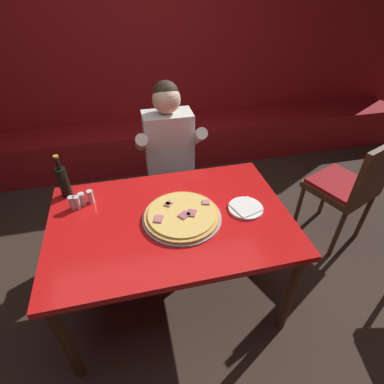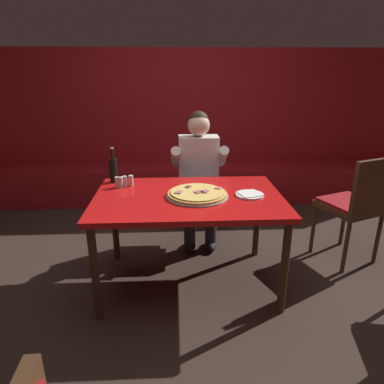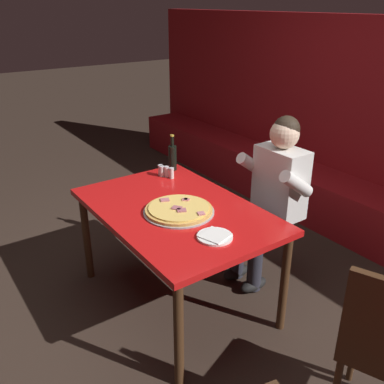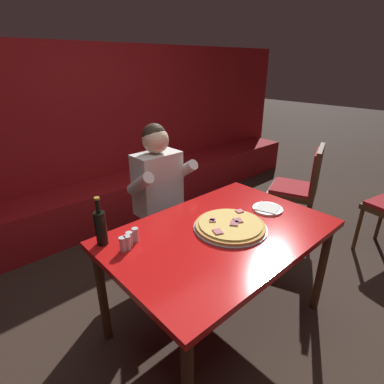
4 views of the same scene
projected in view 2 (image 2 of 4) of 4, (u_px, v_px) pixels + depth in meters
name	position (u px, v px, depth m)	size (l,w,h in m)	color
ground_plane	(189.00, 281.00, 2.80)	(24.00, 24.00, 0.00)	#33261E
booth_wall_panel	(182.00, 125.00, 4.54)	(6.80, 0.16, 1.90)	maroon
booth_bench	(183.00, 184.00, 4.48)	(6.46, 0.48, 0.46)	maroon
main_dining_table	(188.00, 205.00, 2.58)	(1.40, 0.93, 0.75)	#422816
pizza	(197.00, 194.00, 2.53)	(0.46, 0.46, 0.05)	#9E9EA3
plate_white_paper	(250.00, 195.00, 2.55)	(0.21, 0.21, 0.02)	white
beer_bottle	(113.00, 169.00, 2.83)	(0.07, 0.07, 0.29)	black
shaker_oregano	(125.00, 182.00, 2.74)	(0.04, 0.04, 0.09)	silver
shaker_red_pepper_flakes	(131.00, 181.00, 2.76)	(0.04, 0.04, 0.09)	silver
shaker_parmesan	(117.00, 183.00, 2.72)	(0.04, 0.04, 0.09)	silver
shaker_black_pepper	(121.00, 183.00, 2.72)	(0.04, 0.04, 0.09)	silver
diner_seated_blue_shirt	(199.00, 172.00, 3.28)	(0.53, 0.53, 1.27)	black
dining_chair_far_right	(358.00, 201.00, 2.90)	(0.57, 0.57, 0.98)	#422816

